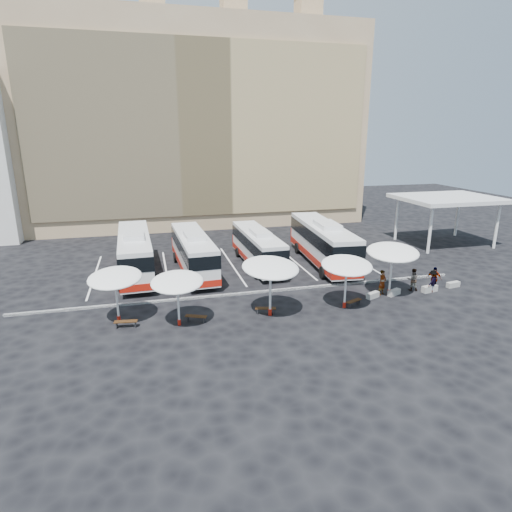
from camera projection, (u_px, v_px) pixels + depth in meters
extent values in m
plane|color=black|center=(253.00, 296.00, 32.02)|extent=(120.00, 120.00, 0.00)
cube|color=tan|center=(196.00, 127.00, 58.31)|extent=(42.00, 18.00, 25.00)
cube|color=tan|center=(205.00, 130.00, 49.98)|extent=(40.00, 0.30, 20.00)
cube|color=tan|center=(152.00, 0.00, 51.22)|extent=(3.00, 3.00, 4.00)
cube|color=tan|center=(233.00, 6.00, 53.61)|extent=(3.00, 3.00, 4.00)
cube|color=tan|center=(308.00, 12.00, 56.00)|extent=(3.00, 3.00, 4.00)
cube|color=white|center=(448.00, 198.00, 45.66)|extent=(10.00, 8.00, 0.40)
cylinder|color=white|center=(430.00, 230.00, 42.64)|extent=(0.30, 0.30, 4.80)
cylinder|color=white|center=(497.00, 226.00, 44.55)|extent=(0.30, 0.30, 4.80)
cylinder|color=white|center=(397.00, 219.00, 48.22)|extent=(0.30, 0.30, 4.80)
cylinder|color=white|center=(457.00, 216.00, 50.13)|extent=(0.30, 0.30, 4.80)
cube|color=black|center=(251.00, 293.00, 32.46)|extent=(34.00, 0.25, 0.15)
cube|color=white|center=(95.00, 275.00, 36.59)|extent=(0.15, 12.00, 0.01)
cube|color=white|center=(166.00, 270.00, 38.02)|extent=(0.15, 12.00, 0.01)
cube|color=white|center=(232.00, 265.00, 39.46)|extent=(0.15, 12.00, 0.01)
cube|color=white|center=(294.00, 260.00, 40.89)|extent=(0.15, 12.00, 0.01)
cube|color=white|center=(351.00, 256.00, 42.33)|extent=(0.15, 12.00, 0.01)
cube|color=white|center=(135.00, 252.00, 36.47)|extent=(2.94, 12.20, 3.03)
cube|color=black|center=(134.00, 245.00, 36.30)|extent=(3.00, 12.26, 1.11)
cube|color=#A9170C|center=(136.00, 264.00, 36.78)|extent=(3.00, 12.26, 0.56)
cube|color=#A9170C|center=(134.00, 243.00, 42.26)|extent=(2.59, 0.29, 1.41)
cube|color=white|center=(134.00, 235.00, 35.06)|extent=(1.72, 3.08, 0.40)
cylinder|color=black|center=(121.00, 258.00, 39.79)|extent=(0.39, 1.02, 1.01)
cylinder|color=black|center=(149.00, 256.00, 40.47)|extent=(0.39, 1.02, 1.01)
cylinder|color=black|center=(121.00, 285.00, 32.81)|extent=(0.39, 1.02, 1.01)
cylinder|color=black|center=(154.00, 282.00, 33.49)|extent=(0.39, 1.02, 1.01)
cube|color=white|center=(193.00, 251.00, 37.07)|extent=(2.89, 11.55, 2.86)
cube|color=black|center=(193.00, 245.00, 36.91)|extent=(2.95, 11.61, 1.05)
cube|color=#A9170C|center=(194.00, 263.00, 37.37)|extent=(2.95, 11.61, 0.53)
cube|color=#A9170C|center=(185.00, 243.00, 42.54)|extent=(2.45, 0.30, 1.34)
cube|color=white|center=(194.00, 235.00, 35.74)|extent=(1.65, 2.93, 0.38)
cylinder|color=black|center=(176.00, 257.00, 40.20)|extent=(0.38, 0.97, 0.95)
cylinder|color=black|center=(201.00, 255.00, 40.86)|extent=(0.38, 0.97, 0.95)
cylinder|color=black|center=(186.00, 282.00, 33.62)|extent=(0.38, 0.97, 0.95)
cylinder|color=black|center=(216.00, 279.00, 34.28)|extent=(0.38, 0.97, 0.95)
cube|color=white|center=(258.00, 247.00, 38.93)|extent=(2.43, 10.84, 2.70)
cube|color=black|center=(258.00, 241.00, 38.78)|extent=(2.49, 10.89, 0.99)
cube|color=#A9170C|center=(258.00, 257.00, 39.21)|extent=(2.49, 10.89, 0.50)
cube|color=#A9170C|center=(244.00, 240.00, 44.12)|extent=(2.31, 0.22, 1.26)
cube|color=white|center=(260.00, 233.00, 37.67)|extent=(1.49, 2.72, 0.36)
cylinder|color=black|center=(238.00, 252.00, 41.92)|extent=(0.33, 0.91, 0.90)
cylinder|color=black|center=(260.00, 251.00, 42.50)|extent=(0.33, 0.91, 0.90)
cylinder|color=black|center=(256.00, 274.00, 35.67)|extent=(0.33, 0.91, 0.90)
cylinder|color=black|center=(282.00, 271.00, 36.24)|extent=(0.33, 0.91, 0.90)
cube|color=white|center=(323.00, 242.00, 39.43)|extent=(3.64, 12.94, 3.19)
cube|color=black|center=(323.00, 235.00, 39.25)|extent=(3.71, 13.01, 1.17)
cube|color=#A9170C|center=(322.00, 254.00, 39.76)|extent=(3.71, 13.01, 0.59)
cube|color=#A9170C|center=(303.00, 235.00, 45.70)|extent=(2.73, 0.42, 1.49)
cube|color=white|center=(327.00, 225.00, 37.92)|extent=(1.95, 3.32, 0.43)
cylinder|color=black|center=(298.00, 248.00, 43.17)|extent=(0.45, 1.09, 1.06)
cylinder|color=black|center=(323.00, 247.00, 43.61)|extent=(0.45, 1.09, 1.06)
cylinder|color=black|center=(323.00, 273.00, 35.61)|extent=(0.45, 1.09, 1.06)
cylinder|color=black|center=(353.00, 271.00, 36.06)|extent=(0.45, 1.09, 1.06)
cylinder|color=white|center=(117.00, 300.00, 27.26)|extent=(0.17, 0.17, 2.96)
cylinder|color=#A9170C|center=(119.00, 319.00, 27.62)|extent=(0.26, 0.26, 0.39)
ellipsoid|color=white|center=(115.00, 278.00, 26.83)|extent=(4.04, 4.08, 1.01)
cylinder|color=white|center=(178.00, 304.00, 26.77)|extent=(0.16, 0.16, 2.87)
cylinder|color=#A9170C|center=(179.00, 322.00, 27.11)|extent=(0.25, 0.25, 0.38)
ellipsoid|color=white|center=(177.00, 282.00, 26.35)|extent=(3.83, 3.87, 0.98)
cylinder|color=white|center=(270.00, 292.00, 28.18)|extent=(0.19, 0.19, 3.30)
cylinder|color=#A9170C|center=(270.00, 312.00, 28.58)|extent=(0.29, 0.29, 0.44)
ellipsoid|color=white|center=(270.00, 268.00, 27.71)|extent=(4.51, 4.55, 1.13)
cylinder|color=white|center=(345.00, 287.00, 29.46)|extent=(0.16, 0.16, 3.05)
cylinder|color=#A9170C|center=(344.00, 305.00, 29.83)|extent=(0.26, 0.26, 0.41)
ellipsoid|color=white|center=(347.00, 265.00, 29.02)|extent=(4.00, 4.04, 1.05)
cylinder|color=white|center=(391.00, 274.00, 31.71)|extent=(0.20, 0.20, 3.32)
cylinder|color=#A9170C|center=(389.00, 292.00, 32.11)|extent=(0.32, 0.32, 0.44)
ellipsoid|color=white|center=(393.00, 252.00, 31.23)|extent=(4.93, 4.96, 1.14)
cube|color=black|center=(126.00, 321.00, 26.73)|extent=(1.46, 0.55, 0.06)
cube|color=black|center=(117.00, 325.00, 26.72)|extent=(0.10, 0.37, 0.38)
cube|color=black|center=(135.00, 324.00, 26.86)|extent=(0.10, 0.37, 0.38)
cube|color=black|center=(196.00, 316.00, 27.51)|extent=(1.43, 0.91, 0.06)
cube|color=black|center=(188.00, 319.00, 27.66)|extent=(0.19, 0.35, 0.37)
cube|color=black|center=(204.00, 320.00, 27.48)|extent=(0.19, 0.35, 0.37)
cube|color=black|center=(266.00, 308.00, 28.76)|extent=(1.45, 0.73, 0.06)
cube|color=black|center=(257.00, 311.00, 28.82)|extent=(0.15, 0.36, 0.37)
cube|color=black|center=(274.00, 311.00, 28.81)|extent=(0.15, 0.36, 0.37)
cube|color=black|center=(354.00, 301.00, 30.07)|extent=(1.37, 0.84, 0.05)
cube|color=black|center=(348.00, 305.00, 29.82)|extent=(0.18, 0.33, 0.36)
cube|color=black|center=(359.00, 302.00, 30.44)|extent=(0.18, 0.33, 0.36)
cube|color=gray|center=(373.00, 295.00, 31.57)|extent=(1.17, 0.78, 0.42)
cube|color=gray|center=(394.00, 292.00, 32.11)|extent=(1.20, 0.79, 0.43)
cube|color=gray|center=(430.00, 289.00, 32.78)|extent=(1.35, 0.66, 0.49)
cube|color=gray|center=(453.00, 285.00, 33.78)|extent=(1.17, 0.53, 0.42)
imported|color=black|center=(382.00, 282.00, 32.07)|extent=(0.82, 0.70, 1.91)
imported|color=black|center=(413.00, 280.00, 32.89)|extent=(1.05, 0.95, 1.77)
imported|color=black|center=(434.00, 279.00, 32.92)|extent=(1.14, 1.06, 1.88)
imported|color=black|center=(432.00, 281.00, 32.59)|extent=(1.29, 1.13, 1.73)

